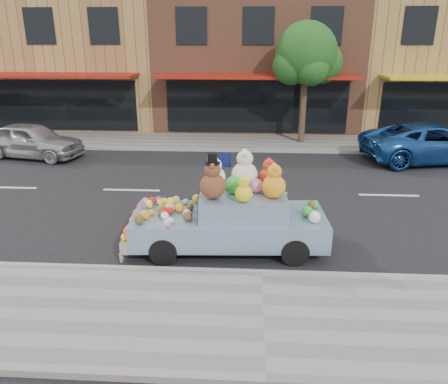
# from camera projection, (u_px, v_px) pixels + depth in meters

# --- Properties ---
(ground) EXTENTS (120.00, 120.00, 0.00)m
(ground) POSITION_uv_depth(u_px,v_px,m) (258.00, 193.00, 13.59)
(ground) COLOR black
(ground) RESTS_ON ground
(near_sidewalk) EXTENTS (60.00, 3.00, 0.12)m
(near_sidewalk) POSITION_uv_depth(u_px,v_px,m) (263.00, 319.00, 7.47)
(near_sidewalk) COLOR gray
(near_sidewalk) RESTS_ON ground
(far_sidewalk) EXTENTS (60.00, 3.00, 0.12)m
(far_sidewalk) POSITION_uv_depth(u_px,v_px,m) (256.00, 142.00, 19.67)
(far_sidewalk) COLOR gray
(far_sidewalk) RESTS_ON ground
(near_kerb) EXTENTS (60.00, 0.12, 0.13)m
(near_kerb) POSITION_uv_depth(u_px,v_px,m) (262.00, 274.00, 8.87)
(near_kerb) COLOR gray
(near_kerb) RESTS_ON ground
(far_kerb) EXTENTS (60.00, 0.12, 0.13)m
(far_kerb) POSITION_uv_depth(u_px,v_px,m) (256.00, 151.00, 18.26)
(far_kerb) COLOR gray
(far_kerb) RESTS_ON ground
(storefront_left) EXTENTS (10.00, 9.80, 7.30)m
(storefront_left) POSITION_uv_depth(u_px,v_px,m) (76.00, 54.00, 24.14)
(storefront_left) COLOR #9E7C42
(storefront_left) RESTS_ON ground
(storefront_mid) EXTENTS (10.00, 9.80, 7.30)m
(storefront_mid) POSITION_uv_depth(u_px,v_px,m) (257.00, 54.00, 23.58)
(storefront_mid) COLOR #91573D
(storefront_mid) RESTS_ON ground
(storefront_right) EXTENTS (10.00, 9.80, 7.30)m
(storefront_right) POSITION_uv_depth(u_px,v_px,m) (446.00, 54.00, 23.03)
(storefront_right) COLOR #9E7C42
(storefront_right) RESTS_ON ground
(street_tree) EXTENTS (3.00, 2.70, 5.22)m
(street_tree) POSITION_uv_depth(u_px,v_px,m) (306.00, 58.00, 18.36)
(street_tree) COLOR #38281C
(street_tree) RESTS_ON ground
(car_silver) EXTENTS (4.32, 2.41, 1.39)m
(car_silver) POSITION_uv_depth(u_px,v_px,m) (32.00, 140.00, 17.27)
(car_silver) COLOR #ABABB0
(car_silver) RESTS_ON ground
(car_blue) EXTENTS (5.64, 3.35, 1.47)m
(car_blue) POSITION_uv_depth(u_px,v_px,m) (432.00, 143.00, 16.73)
(car_blue) COLOR #1B4B98
(car_blue) RESTS_ON ground
(art_car) EXTENTS (4.57, 1.97, 2.35)m
(art_car) POSITION_uv_depth(u_px,v_px,m) (230.00, 215.00, 9.83)
(art_car) COLOR black
(art_car) RESTS_ON ground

